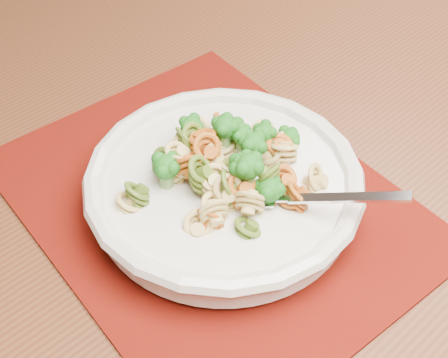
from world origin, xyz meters
The scene contains 5 objects.
dining_table centered at (-0.20, -0.11, 0.68)m, with size 1.65×1.26×0.79m.
placemat centered at (-0.26, -0.23, 0.79)m, with size 0.43×0.33×0.00m, color #521003.
pasta_bowl centered at (-0.24, -0.23, 0.82)m, with size 0.28×0.28×0.05m.
pasta_broccoli_heap centered at (-0.24, -0.23, 0.83)m, with size 0.23×0.23×0.06m, color tan, non-canonical shape.
fork centered at (-0.19, -0.24, 0.83)m, with size 0.19×0.02×0.01m, color silver, non-canonical shape.
Camera 1 is at (-0.01, -0.59, 1.26)m, focal length 50.00 mm.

